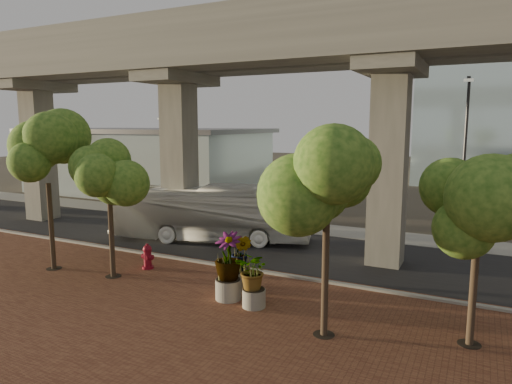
% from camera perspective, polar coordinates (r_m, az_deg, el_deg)
% --- Properties ---
extents(ground, '(160.00, 160.00, 0.00)m').
position_cam_1_polar(ground, '(23.30, -0.02, -8.33)').
color(ground, '#3B382B').
rests_on(ground, ground).
extents(brick_plaza, '(70.00, 13.00, 0.06)m').
position_cam_1_polar(brick_plaza, '(16.93, -12.56, -15.07)').
color(brick_plaza, brown).
rests_on(brick_plaza, ground).
extents(asphalt_road, '(90.00, 8.00, 0.04)m').
position_cam_1_polar(asphalt_road, '(25.03, 2.03, -7.09)').
color(asphalt_road, black).
rests_on(asphalt_road, ground).
extents(curb_strip, '(70.00, 0.25, 0.16)m').
position_cam_1_polar(curb_strip, '(21.58, -2.41, -9.49)').
color(curb_strip, gray).
rests_on(curb_strip, ground).
extents(far_sidewalk, '(90.00, 3.00, 0.06)m').
position_cam_1_polar(far_sidewalk, '(29.97, 6.38, -4.50)').
color(far_sidewalk, gray).
rests_on(far_sidewalk, ground).
extents(transit_viaduct, '(72.00, 5.60, 12.40)m').
position_cam_1_polar(transit_viaduct, '(24.12, 2.12, 9.78)').
color(transit_viaduct, gray).
rests_on(transit_viaduct, ground).
extents(station_pavilion, '(23.00, 13.00, 6.30)m').
position_cam_1_polar(station_pavilion, '(46.92, -13.39, 3.96)').
color(station_pavilion, silver).
rests_on(station_pavilion, ground).
extents(transit_bus, '(11.84, 5.85, 3.22)m').
position_cam_1_polar(transit_bus, '(26.56, -5.68, -2.69)').
color(transit_bus, white).
rests_on(transit_bus, ground).
extents(fire_hydrant, '(0.59, 0.53, 1.18)m').
position_cam_1_polar(fire_hydrant, '(22.03, -13.40, -7.86)').
color(fire_hydrant, maroon).
rests_on(fire_hydrant, ground).
extents(planter_front, '(1.92, 1.92, 2.11)m').
position_cam_1_polar(planter_front, '(16.91, -0.26, -10.12)').
color(planter_front, gray).
rests_on(planter_front, ground).
extents(planter_right, '(2.45, 2.45, 2.62)m').
position_cam_1_polar(planter_right, '(17.57, -3.50, -8.37)').
color(planter_right, gray).
rests_on(planter_right, ground).
extents(planter_left, '(2.06, 2.06, 2.27)m').
position_cam_1_polar(planter_left, '(18.74, -1.83, -7.96)').
color(planter_left, '#A39B93').
rests_on(planter_left, ground).
extents(street_tree_far_west, '(3.95, 3.95, 6.99)m').
position_cam_1_polar(street_tree_far_west, '(22.63, -24.71, 3.88)').
color(street_tree_far_west, '#493829').
rests_on(street_tree_far_west, ground).
extents(street_tree_near_west, '(3.39, 3.39, 5.95)m').
position_cam_1_polar(street_tree_near_west, '(20.56, -17.93, 1.65)').
color(street_tree_near_west, '#493829').
rests_on(street_tree_near_west, ground).
extents(street_tree_near_east, '(3.96, 3.96, 6.62)m').
position_cam_1_polar(street_tree_near_east, '(14.06, 8.90, 0.67)').
color(street_tree_near_east, '#493829').
rests_on(street_tree_near_east, ground).
extents(street_tree_far_east, '(3.82, 3.82, 5.95)m').
position_cam_1_polar(street_tree_far_east, '(14.87, 26.11, -2.03)').
color(street_tree_far_east, '#493829').
rests_on(street_tree_far_east, ground).
extents(streetlamp_west, '(0.36, 1.05, 7.22)m').
position_cam_1_polar(streetlamp_west, '(33.22, -10.88, 3.99)').
color(streetlamp_west, '#2F2F34').
rests_on(streetlamp_west, ground).
extents(streetlamp_east, '(0.45, 1.31, 9.07)m').
position_cam_1_polar(streetlamp_east, '(26.69, 24.61, 4.61)').
color(streetlamp_east, '#2D2E32').
rests_on(streetlamp_east, ground).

